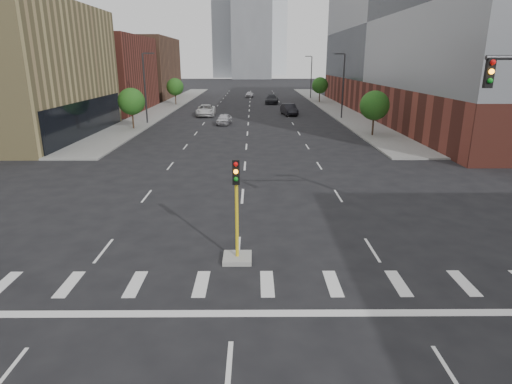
{
  "coord_description": "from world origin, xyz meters",
  "views": [
    {
      "loc": [
        0.68,
        -7.47,
        8.1
      ],
      "look_at": [
        0.8,
        10.72,
        2.5
      ],
      "focal_mm": 30.0,
      "sensor_mm": 36.0,
      "label": 1
    }
  ],
  "objects_px": {
    "car_far_left": "(206,110)",
    "car_deep_right": "(272,99)",
    "median_traffic_signal": "(237,239)",
    "car_mid_right": "(289,109)",
    "car_near_left": "(224,119)",
    "car_distant": "(249,94)"
  },
  "relations": [
    {
      "from": "car_far_left",
      "to": "car_deep_right",
      "type": "height_order",
      "value": "car_deep_right"
    },
    {
      "from": "car_far_left",
      "to": "median_traffic_signal",
      "type": "bearing_deg",
      "value": -84.88
    },
    {
      "from": "median_traffic_signal",
      "to": "car_mid_right",
      "type": "xyz_separation_m",
      "value": [
        6.24,
        50.59,
        -0.12
      ]
    },
    {
      "from": "car_near_left",
      "to": "car_mid_right",
      "type": "xyz_separation_m",
      "value": [
        9.43,
        10.12,
        0.16
      ]
    },
    {
      "from": "car_deep_right",
      "to": "car_distant",
      "type": "bearing_deg",
      "value": 111.87
    },
    {
      "from": "car_deep_right",
      "to": "car_distant",
      "type": "distance_m",
      "value": 15.87
    },
    {
      "from": "car_near_left",
      "to": "car_mid_right",
      "type": "height_order",
      "value": "car_mid_right"
    },
    {
      "from": "car_near_left",
      "to": "car_deep_right",
      "type": "relative_size",
      "value": 0.7
    },
    {
      "from": "car_far_left",
      "to": "car_near_left",
      "type": "bearing_deg",
      "value": -72.34
    },
    {
      "from": "car_near_left",
      "to": "car_far_left",
      "type": "height_order",
      "value": "car_far_left"
    },
    {
      "from": "car_near_left",
      "to": "car_distant",
      "type": "relative_size",
      "value": 1.05
    },
    {
      "from": "car_mid_right",
      "to": "car_deep_right",
      "type": "height_order",
      "value": "car_mid_right"
    },
    {
      "from": "car_deep_right",
      "to": "car_far_left",
      "type": "bearing_deg",
      "value": -114.47
    },
    {
      "from": "car_mid_right",
      "to": "car_deep_right",
      "type": "relative_size",
      "value": 0.89
    },
    {
      "from": "car_deep_right",
      "to": "car_mid_right",
      "type": "bearing_deg",
      "value": -78.72
    },
    {
      "from": "car_mid_right",
      "to": "car_deep_right",
      "type": "xyz_separation_m",
      "value": [
        -1.9,
        18.25,
        -0.01
      ]
    },
    {
      "from": "car_near_left",
      "to": "car_deep_right",
      "type": "distance_m",
      "value": 29.35
    },
    {
      "from": "car_mid_right",
      "to": "car_deep_right",
      "type": "bearing_deg",
      "value": 87.47
    },
    {
      "from": "car_near_left",
      "to": "car_far_left",
      "type": "bearing_deg",
      "value": 116.93
    },
    {
      "from": "car_deep_right",
      "to": "car_distant",
      "type": "height_order",
      "value": "car_deep_right"
    },
    {
      "from": "car_far_left",
      "to": "car_deep_right",
      "type": "distance_m",
      "value": 21.98
    },
    {
      "from": "car_deep_right",
      "to": "median_traffic_signal",
      "type": "bearing_deg",
      "value": -88.28
    }
  ]
}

